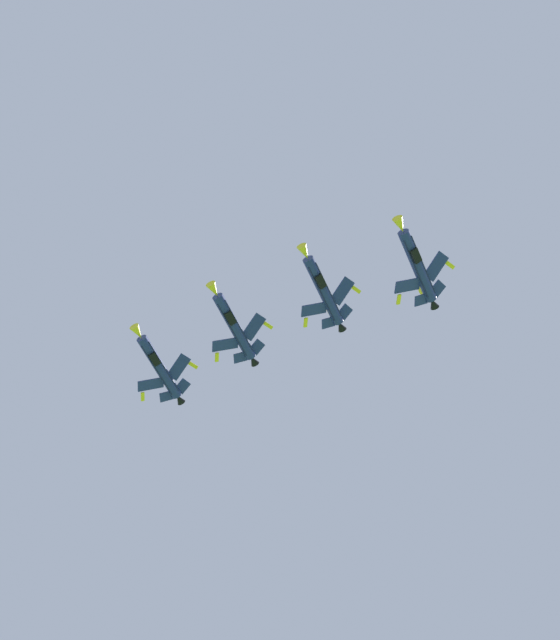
# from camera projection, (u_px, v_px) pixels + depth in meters

# --- Properties ---
(fighter_jet_lead) EXTENTS (13.46, 11.64, 5.20)m
(fighter_jet_lead) POSITION_uv_depth(u_px,v_px,m) (417.00, 265.00, 132.23)
(fighter_jet_lead) COLOR navy
(fighter_jet_left_wing) EXTENTS (13.46, 11.67, 5.15)m
(fighter_jet_left_wing) POSITION_uv_depth(u_px,v_px,m) (323.00, 289.00, 138.33)
(fighter_jet_left_wing) COLOR navy
(fighter_jet_right_wing) EXTENTS (13.46, 11.73, 5.02)m
(fighter_jet_right_wing) POSITION_uv_depth(u_px,v_px,m) (234.00, 325.00, 141.35)
(fighter_jet_right_wing) COLOR navy
(fighter_jet_left_outer) EXTENTS (13.46, 11.73, 5.02)m
(fighter_jet_left_outer) POSITION_uv_depth(u_px,v_px,m) (159.00, 366.00, 145.22)
(fighter_jet_left_outer) COLOR navy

